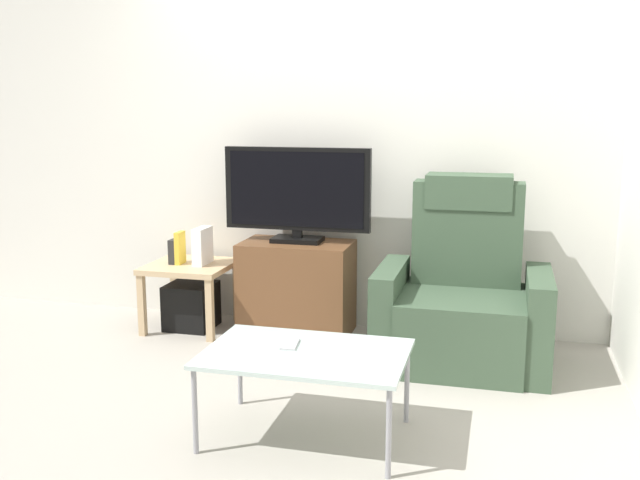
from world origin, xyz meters
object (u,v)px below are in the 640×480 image
(game_console, at_px, (202,246))
(coffee_table, at_px, (306,357))
(subwoofer_box, at_px, (191,306))
(television, at_px, (297,192))
(recliner_armchair, at_px, (463,299))
(book_leftmost, at_px, (174,251))
(cell_phone, at_px, (290,344))
(tv_stand, at_px, (297,287))
(book_middle, at_px, (180,248))
(side_table, at_px, (190,274))

(game_console, relative_size, coffee_table, 0.27)
(subwoofer_box, relative_size, game_console, 1.24)
(television, relative_size, recliner_armchair, 0.89)
(television, distance_m, book_leftmost, 0.92)
(recliner_armchair, height_order, game_console, recliner_armchair)
(television, height_order, subwoofer_box, television)
(cell_phone, bearing_deg, game_console, 119.47)
(tv_stand, bearing_deg, television, 90.00)
(tv_stand, bearing_deg, book_middle, -172.38)
(cell_phone, bearing_deg, television, 97.09)
(coffee_table, bearing_deg, book_leftmost, 133.61)
(book_leftmost, distance_m, book_middle, 0.05)
(coffee_table, bearing_deg, tv_stand, 107.89)
(recliner_armchair, distance_m, game_console, 1.74)
(book_middle, xyz_separation_m, coffee_table, (1.25, -1.35, -0.17))
(game_console, bearing_deg, book_leftmost, -171.03)
(book_leftmost, relative_size, coffee_table, 0.18)
(side_table, distance_m, subwoofer_box, 0.22)
(tv_stand, relative_size, recliner_armchair, 0.66)
(side_table, xyz_separation_m, coffee_table, (1.19, -1.37, 0.01))
(book_leftmost, distance_m, game_console, 0.20)
(television, bearing_deg, recliner_armchair, -14.60)
(tv_stand, bearing_deg, cell_phone, -74.89)
(television, bearing_deg, side_table, -171.87)
(recliner_armchair, bearing_deg, tv_stand, 158.33)
(coffee_table, xyz_separation_m, cell_phone, (-0.09, 0.06, 0.03))
(side_table, distance_m, coffee_table, 1.82)
(recliner_armchair, relative_size, book_leftmost, 6.61)
(book_middle, bearing_deg, coffee_table, -47.33)
(side_table, relative_size, book_middle, 2.49)
(tv_stand, relative_size, coffee_table, 0.80)
(side_table, distance_m, book_middle, 0.19)
(side_table, bearing_deg, subwoofer_box, 180.00)
(book_leftmost, distance_m, coffee_table, 1.87)
(television, bearing_deg, subwoofer_box, -171.87)
(side_table, xyz_separation_m, game_console, (0.09, 0.01, 0.19))
(side_table, xyz_separation_m, book_middle, (-0.06, -0.02, 0.18))
(book_middle, bearing_deg, cell_phone, -48.18)
(television, xyz_separation_m, subwoofer_box, (-0.72, -0.10, -0.78))
(recliner_armchair, bearing_deg, side_table, 166.28)
(recliner_armchair, bearing_deg, game_console, 165.65)
(game_console, bearing_deg, book_middle, -168.54)
(television, relative_size, side_table, 1.78)
(television, bearing_deg, book_middle, -171.03)
(tv_stand, bearing_deg, side_table, -173.34)
(book_middle, distance_m, coffee_table, 1.85)
(coffee_table, relative_size, cell_phone, 6.00)
(book_leftmost, height_order, game_console, game_console)
(subwoofer_box, relative_size, book_leftmost, 1.86)
(recliner_armchair, xyz_separation_m, coffee_table, (-0.62, -1.19, 0.01))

